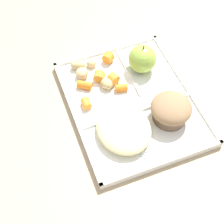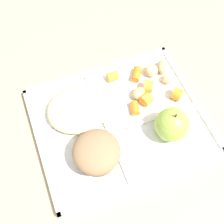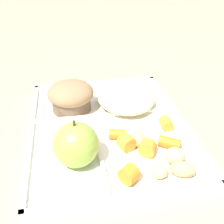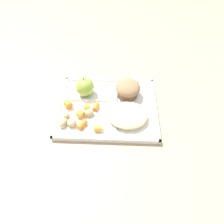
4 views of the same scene
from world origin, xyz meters
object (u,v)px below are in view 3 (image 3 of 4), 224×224
(lunch_tray, at_px, (108,128))
(bran_muffin, at_px, (71,96))
(plastic_fork, at_px, (119,97))
(green_apple, at_px, (76,145))

(lunch_tray, relative_size, bran_muffin, 3.82)
(lunch_tray, xyz_separation_m, plastic_fork, (0.10, -0.04, 0.01))
(bran_muffin, bearing_deg, lunch_tray, -138.89)
(green_apple, distance_m, bran_muffin, 0.16)
(lunch_tray, relative_size, plastic_fork, 2.63)
(bran_muffin, bearing_deg, plastic_fork, -74.42)
(lunch_tray, xyz_separation_m, green_apple, (-0.09, 0.06, 0.04))
(green_apple, bearing_deg, plastic_fork, -29.29)
(green_apple, bearing_deg, lunch_tray, -35.65)
(green_apple, bearing_deg, bran_muffin, 0.00)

